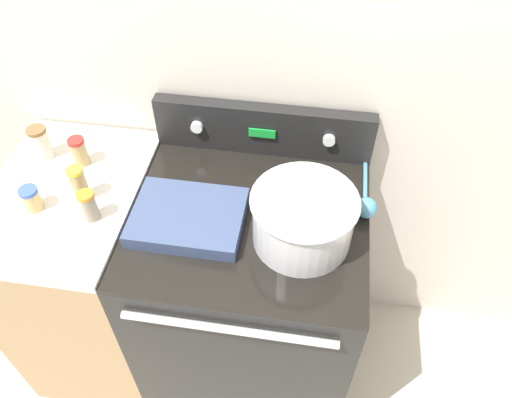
{
  "coord_description": "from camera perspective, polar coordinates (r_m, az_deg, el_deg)",
  "views": [
    {
      "loc": [
        0.18,
        -0.66,
        2.1
      ],
      "look_at": [
        0.02,
        0.35,
        0.99
      ],
      "focal_mm": 35.0,
      "sensor_mm": 36.0,
      "label": 1
    }
  ],
  "objects": [
    {
      "name": "kitchen_wall",
      "position": [
        1.62,
        1.25,
        15.49
      ],
      "size": [
        8.0,
        0.05,
        2.5
      ],
      "color": "beige",
      "rests_on": "ground_plane"
    },
    {
      "name": "mixing_bowl",
      "position": [
        1.42,
        5.42,
        -2.06
      ],
      "size": [
        0.31,
        0.31,
        0.17
      ],
      "color": "silver",
      "rests_on": "stove_range"
    },
    {
      "name": "ladle",
      "position": [
        1.58,
        12.48,
        -0.49
      ],
      "size": [
        0.07,
        0.31,
        0.07
      ],
      "color": "teal",
      "rests_on": "stove_range"
    },
    {
      "name": "side_counter",
      "position": [
        2.07,
        -17.84,
        -8.2
      ],
      "size": [
        0.48,
        0.67,
        0.94
      ],
      "color": "tan",
      "rests_on": "ground_plane"
    },
    {
      "name": "spice_jar_brown_cap",
      "position": [
        1.83,
        -23.38,
        5.95
      ],
      "size": [
        0.06,
        0.06,
        0.12
      ],
      "color": "beige",
      "rests_on": "side_counter"
    },
    {
      "name": "casserole_dish",
      "position": [
        1.52,
        -7.78,
        -2.0
      ],
      "size": [
        0.33,
        0.26,
        0.05
      ],
      "color": "#38476B",
      "rests_on": "stove_range"
    },
    {
      "name": "spice_jar_blue_cap",
      "position": [
        1.67,
        -24.28,
        0.04
      ],
      "size": [
        0.06,
        0.06,
        0.08
      ],
      "color": "tan",
      "rests_on": "side_counter"
    },
    {
      "name": "control_panel",
      "position": [
        1.7,
        0.85,
        7.96
      ],
      "size": [
        0.74,
        0.07,
        0.18
      ],
      "color": "black",
      "rests_on": "stove_range"
    },
    {
      "name": "spice_jar_yellow_cap",
      "position": [
        1.63,
        -19.58,
        1.7
      ],
      "size": [
        0.05,
        0.05,
        0.12
      ],
      "color": "tan",
      "rests_on": "side_counter"
    },
    {
      "name": "spice_jar_red_cap",
      "position": [
        1.76,
        -19.56,
        5.17
      ],
      "size": [
        0.05,
        0.05,
        0.1
      ],
      "color": "tan",
      "rests_on": "side_counter"
    },
    {
      "name": "stove_range",
      "position": [
        1.92,
        -0.68,
        -11.02
      ],
      "size": [
        0.74,
        0.7,
        0.93
      ],
      "color": "black",
      "rests_on": "ground_plane"
    },
    {
      "name": "spice_jar_orange_cap",
      "position": [
        1.57,
        -18.56,
        -0.73
      ],
      "size": [
        0.05,
        0.05,
        0.1
      ],
      "color": "gray",
      "rests_on": "side_counter"
    }
  ]
}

